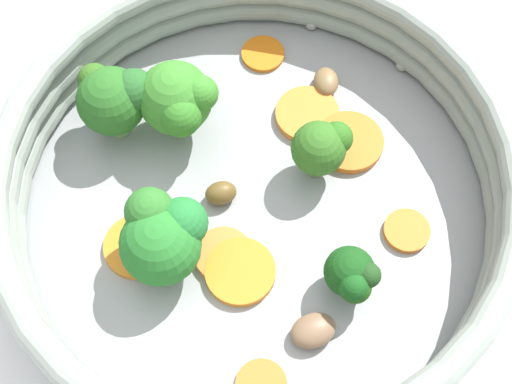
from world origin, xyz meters
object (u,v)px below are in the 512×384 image
(broccoli_floret_4, at_px, (178,100))
(mushroom_piece_1, at_px, (221,193))
(skillet, at_px, (256,207))
(carrot_slice_0, at_px, (138,246))
(broccoli_floret_3, at_px, (323,147))
(carrot_slice_2, at_px, (220,253))
(carrot_slice_5, at_px, (240,272))
(mushroom_piece_0, at_px, (313,331))
(mushroom_piece_2, at_px, (321,79))
(broccoli_floret_1, at_px, (114,98))
(broccoli_floret_2, at_px, (163,237))
(carrot_slice_4, at_px, (308,115))
(carrot_slice_7, at_px, (263,54))
(carrot_slice_6, at_px, (349,142))
(broccoli_floret_0, at_px, (352,276))
(carrot_slice_1, at_px, (407,231))

(broccoli_floret_4, distance_m, mushroom_piece_1, 0.06)
(skillet, bearing_deg, carrot_slice_0, 51.50)
(broccoli_floret_3, xyz_separation_m, mushroom_piece_1, (0.05, 0.05, -0.02))
(carrot_slice_0, height_order, carrot_slice_2, same)
(carrot_slice_0, bearing_deg, carrot_slice_5, -166.41)
(carrot_slice_0, xyz_separation_m, mushroom_piece_1, (-0.03, -0.05, 0.00))
(carrot_slice_5, relative_size, mushroom_piece_0, 1.59)
(broccoli_floret_3, relative_size, mushroom_piece_2, 2.00)
(carrot_slice_5, xyz_separation_m, broccoli_floret_1, (0.12, -0.05, 0.03))
(broccoli_floret_2, bearing_deg, carrot_slice_4, -102.83)
(carrot_slice_2, bearing_deg, skillet, -93.09)
(carrot_slice_7, relative_size, mushroom_piece_0, 1.12)
(carrot_slice_7, relative_size, mushroom_piece_1, 1.50)
(carrot_slice_2, relative_size, carrot_slice_7, 1.17)
(carrot_slice_2, xyz_separation_m, broccoli_floret_4, (0.07, -0.07, 0.03))
(carrot_slice_2, xyz_separation_m, broccoli_floret_3, (-0.03, -0.08, 0.03))
(carrot_slice_6, distance_m, broccoli_floret_4, 0.12)
(mushroom_piece_1, bearing_deg, carrot_slice_2, 118.79)
(carrot_slice_2, relative_size, mushroom_piece_0, 1.32)
(skillet, bearing_deg, broccoli_floret_0, 162.28)
(skillet, height_order, carrot_slice_5, carrot_slice_5)
(carrot_slice_5, bearing_deg, carrot_slice_2, -15.80)
(mushroom_piece_1, height_order, mushroom_piece_2, mushroom_piece_1)
(carrot_slice_6, distance_m, mushroom_piece_2, 0.05)
(skillet, xyz_separation_m, carrot_slice_5, (-0.01, 0.05, 0.01))
(skillet, xyz_separation_m, carrot_slice_6, (-0.03, -0.07, 0.01))
(broccoli_floret_4, bearing_deg, carrot_slice_6, -157.33)
(carrot_slice_6, relative_size, broccoli_floret_4, 0.77)
(skillet, xyz_separation_m, carrot_slice_1, (-0.09, -0.03, 0.01))
(broccoli_floret_1, distance_m, broccoli_floret_2, 0.10)
(broccoli_floret_3, relative_size, broccoli_floret_4, 0.78)
(carrot_slice_1, bearing_deg, carrot_slice_6, -34.79)
(mushroom_piece_0, bearing_deg, mushroom_piece_2, -65.42)
(skillet, distance_m, broccoli_floret_0, 0.08)
(skillet, height_order, carrot_slice_2, carrot_slice_2)
(carrot_slice_2, distance_m, carrot_slice_5, 0.02)
(carrot_slice_2, distance_m, mushroom_piece_2, 0.14)
(broccoli_floret_0, bearing_deg, carrot_slice_7, -45.40)
(carrot_slice_7, bearing_deg, broccoli_floret_3, 140.32)
(carrot_slice_2, bearing_deg, broccoli_floret_2, 31.61)
(broccoli_floret_2, bearing_deg, carrot_slice_1, -145.07)
(broccoli_floret_4, relative_size, mushroom_piece_2, 2.58)
(carrot_slice_0, bearing_deg, carrot_slice_7, -89.50)
(carrot_slice_2, bearing_deg, mushroom_piece_1, -61.21)
(carrot_slice_1, relative_size, broccoli_floret_4, 0.50)
(carrot_slice_0, relative_size, broccoli_floret_1, 0.76)
(carrot_slice_5, relative_size, broccoli_floret_2, 0.77)
(carrot_slice_6, height_order, broccoli_floret_1, broccoli_floret_1)
(carrot_slice_0, xyz_separation_m, mushroom_piece_0, (-0.12, -0.00, 0.00))
(broccoli_floret_4, bearing_deg, carrot_slice_7, -102.61)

